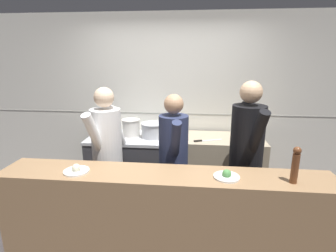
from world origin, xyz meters
TOP-DOWN VIEW (x-y plane):
  - ground_plane at (0.00, 0.00)m, footprint 14.00×14.00m
  - wall_back_tiled at (0.00, 1.55)m, footprint 8.00×0.06m
  - oven_range at (-0.57, 1.15)m, footprint 1.13×0.71m
  - prep_counter at (0.66, 1.15)m, footprint 1.29×0.65m
  - pass_counter at (0.09, -0.16)m, footprint 3.09×0.45m
  - stock_pot at (-0.96, 1.16)m, footprint 0.28×0.28m
  - sauce_pot at (-0.55, 1.19)m, footprint 0.26×0.26m
  - braising_pot at (-0.22, 1.15)m, footprint 0.35×0.35m
  - chefs_knife at (0.51, 0.99)m, footprint 0.38×0.17m
  - plated_dish_main at (-0.72, -0.21)m, footprint 0.23×0.23m
  - plated_dish_appetiser at (0.65, -0.19)m, footprint 0.23×0.23m
  - pepper_mill at (1.20, -0.22)m, footprint 0.07×0.07m
  - chef_head_cook at (-0.63, 0.40)m, footprint 0.42×0.72m
  - chef_sous at (0.13, 0.41)m, footprint 0.38×0.70m
  - chef_line at (0.92, 0.41)m, footprint 0.43×0.77m

SIDE VIEW (x-z plane):
  - ground_plane at x=0.00m, z-range 0.00..0.00m
  - oven_range at x=-0.57m, z-range 0.00..0.89m
  - prep_counter at x=0.66m, z-range 0.00..0.90m
  - pass_counter at x=0.09m, z-range 0.00..0.95m
  - chef_sous at x=0.13m, z-range 0.09..1.70m
  - chefs_knife at x=0.51m, z-range 0.90..0.92m
  - chef_head_cook at x=-0.63m, z-range 0.09..1.77m
  - plated_dish_appetiser at x=0.65m, z-range 0.93..1.01m
  - plated_dish_main at x=-0.72m, z-range 0.93..1.02m
  - chef_line at x=0.92m, z-range 0.10..1.85m
  - braising_pot at x=-0.22m, z-range 0.89..1.10m
  - stock_pot at x=-0.96m, z-range 0.89..1.12m
  - sauce_pot at x=-0.55m, z-range 0.89..1.13m
  - pepper_mill at x=1.20m, z-range 0.96..1.29m
  - wall_back_tiled at x=0.00m, z-range 0.00..2.60m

